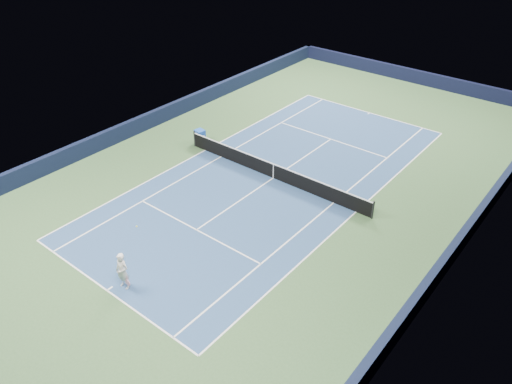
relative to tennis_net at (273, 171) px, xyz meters
The scene contains 19 objects.
ground 0.50m from the tennis_net, ahead, with size 40.00×40.00×0.00m, color #33532D.
wall_far 19.83m from the tennis_net, 90.00° to the left, with size 22.00×0.35×1.10m, color black.
wall_right 10.83m from the tennis_net, ahead, with size 0.35×40.00×1.10m, color black.
wall_left 10.83m from the tennis_net, behind, with size 0.35×40.00×1.10m, color black.
court_surface 0.50m from the tennis_net, ahead, with size 10.97×23.77×0.01m, color navy.
baseline_far 11.90m from the tennis_net, 90.00° to the left, with size 10.97×0.08×0.00m, color white.
baseline_near 11.90m from the tennis_net, 90.00° to the right, with size 10.97×0.08×0.00m, color white.
sideline_doubles_right 5.51m from the tennis_net, ahead, with size 0.08×23.77×0.00m, color white.
sideline_doubles_left 5.51m from the tennis_net, behind, with size 0.08×23.77×0.00m, color white.
sideline_singles_right 4.14m from the tennis_net, ahead, with size 0.08×23.77×0.00m, color white.
sideline_singles_left 4.14m from the tennis_net, behind, with size 0.08×23.77×0.00m, color white.
service_line_far 6.42m from the tennis_net, 90.00° to the left, with size 8.23×0.08×0.00m, color white.
service_line_near 6.42m from the tennis_net, 90.00° to the right, with size 8.23×0.08×0.00m, color white.
center_service_line 0.50m from the tennis_net, ahead, with size 0.08×12.80×0.00m, color white.
center_mark_far 11.75m from the tennis_net, 90.00° to the left, with size 0.08×0.30×0.00m, color white.
center_mark_near 11.75m from the tennis_net, 90.00° to the right, with size 0.08×0.30×0.00m, color white.
tennis_net is the anchor object (origin of this frame).
sponsor_cube 6.41m from the tennis_net, behind, with size 0.67×0.62×0.97m.
tennis_player 11.25m from the tennis_net, 87.75° to the right, with size 0.83×1.28×2.76m.
Camera 1 is at (14.80, -20.08, 15.26)m, focal length 35.00 mm.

